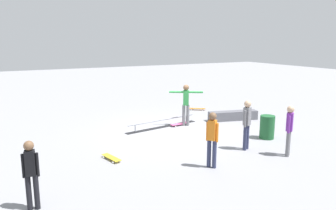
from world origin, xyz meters
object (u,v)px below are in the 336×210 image
bystander_grey_shirt (247,122)px  bystander_purple_shirt (289,128)px  grind_rail (162,124)px  bystander_orange_shirt (212,137)px  skateboard_main (179,124)px  trash_bin (267,127)px  skater_main (186,102)px  loose_skateboard_yellow (111,157)px  skate_ledge (233,116)px  bystander_black_shirt (31,171)px  loose_skateboard_orange (197,109)px

bystander_grey_shirt → bystander_purple_shirt: bearing=-78.6°
grind_rail → bystander_orange_shirt: (0.70, 4.42, 0.74)m
skateboard_main → trash_bin: trash_bin is taller
skater_main → loose_skateboard_yellow: (3.94, 2.36, -0.91)m
bystander_grey_shirt → trash_bin: bearing=-2.2°
bystander_orange_shirt → trash_bin: size_ratio=1.88×
skate_ledge → bystander_black_shirt: bearing=26.0°
bystander_grey_shirt → trash_bin: (-1.48, -0.59, -0.49)m
bystander_black_shirt → trash_bin: bearing=-157.6°
bystander_orange_shirt → trash_bin: 3.61m
grind_rail → bystander_orange_shirt: size_ratio=2.13×
skater_main → bystander_grey_shirt: size_ratio=1.06×
bystander_purple_shirt → loose_skateboard_orange: (-1.15, -6.83, -0.80)m
bystander_orange_shirt → bystander_purple_shirt: (-2.59, 0.31, -0.01)m
bystander_black_shirt → bystander_grey_shirt: bystander_grey_shirt is taller
skater_main → trash_bin: skater_main is taller
skateboard_main → loose_skateboard_yellow: bearing=26.5°
bystander_purple_shirt → loose_skateboard_orange: bearing=45.3°
skate_ledge → bystander_grey_shirt: size_ratio=1.36×
skateboard_main → loose_skateboard_yellow: 4.45m
skater_main → skateboard_main: skater_main is taller
skater_main → bystander_orange_shirt: (1.68, 4.20, -0.11)m
bystander_orange_shirt → loose_skateboard_yellow: bystander_orange_shirt is taller
grind_rail → skate_ledge: (-3.28, 0.38, 0.06)m
loose_skateboard_orange → loose_skateboard_yellow: bearing=-105.7°
skateboard_main → bystander_purple_shirt: 4.82m
grind_rail → skate_ledge: bearing=164.3°
bystander_orange_shirt → bystander_grey_shirt: bearing=76.0°
skater_main → bystander_purple_shirt: size_ratio=1.10×
skater_main → bystander_orange_shirt: 4.52m
bystander_black_shirt → loose_skateboard_orange: bearing=-129.5°
bystander_orange_shirt → trash_bin: bearing=76.2°
grind_rail → skater_main: (-0.97, 0.22, 0.85)m
bystander_black_shirt → grind_rail: bearing=-127.4°
loose_skateboard_yellow → bystander_black_shirt: bearing=-62.5°
skateboard_main → bystander_grey_shirt: (-0.41, 3.57, 0.83)m
skater_main → grind_rail: bearing=18.3°
bystander_orange_shirt → bystander_grey_shirt: (-1.85, -0.73, 0.03)m
skate_ledge → trash_bin: trash_bin is taller
bystander_purple_shirt → loose_skateboard_yellow: (4.86, -2.15, -0.80)m
skateboard_main → bystander_purple_shirt: (-1.15, 4.61, 0.80)m
bystander_purple_shirt → loose_skateboard_orange: size_ratio=2.03×
skate_ledge → skateboard_main: (2.55, -0.26, -0.13)m
skateboard_main → bystander_purple_shirt: bystander_purple_shirt is taller
bystander_purple_shirt → trash_bin: size_ratio=1.86×
skater_main → loose_skateboard_orange: 3.23m
loose_skateboard_orange → bystander_grey_shirt: bearing=-71.7°
trash_bin → bystander_purple_shirt: bearing=65.6°
bystander_purple_shirt → skateboard_main: bearing=68.9°
grind_rail → bystander_grey_shirt: bearing=98.2°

